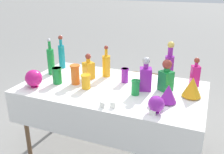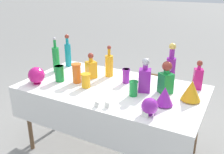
# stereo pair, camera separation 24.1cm
# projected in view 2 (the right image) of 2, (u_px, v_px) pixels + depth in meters

# --- Properties ---
(ground_plane) EXTENTS (40.00, 40.00, 0.00)m
(ground_plane) POSITION_uv_depth(u_px,v_px,m) (112.00, 150.00, 2.72)
(ground_plane) COLOR gray
(display_table) EXTENTS (1.78, 0.97, 0.76)m
(display_table) POSITION_uv_depth(u_px,v_px,m) (110.00, 93.00, 2.44)
(display_table) COLOR white
(display_table) RESTS_ON ground
(tall_bottle_0) EXTENTS (0.08, 0.08, 0.40)m
(tall_bottle_0) POSITION_uv_depth(u_px,v_px,m) (56.00, 59.00, 2.78)
(tall_bottle_0) COLOR #198C38
(tall_bottle_0) RESTS_ON display_table
(tall_bottle_1) EXTENTS (0.09, 0.09, 0.34)m
(tall_bottle_1) POSITION_uv_depth(u_px,v_px,m) (109.00, 65.00, 2.67)
(tall_bottle_1) COLOR orange
(tall_bottle_1) RESTS_ON display_table
(tall_bottle_2) EXTENTS (0.09, 0.09, 0.44)m
(tall_bottle_2) POSITION_uv_depth(u_px,v_px,m) (171.00, 69.00, 2.37)
(tall_bottle_2) COLOR purple
(tall_bottle_2) RESTS_ON display_table
(tall_bottle_3) EXTENTS (0.07, 0.07, 0.39)m
(tall_bottle_3) POSITION_uv_depth(u_px,v_px,m) (68.00, 53.00, 2.97)
(tall_bottle_3) COLOR teal
(tall_bottle_3) RESTS_ON display_table
(square_decanter_0) EXTENTS (0.10, 0.10, 0.29)m
(square_decanter_0) POSITION_uv_depth(u_px,v_px,m) (198.00, 77.00, 2.35)
(square_decanter_0) COLOR #C61972
(square_decanter_0) RESTS_ON display_table
(square_decanter_1) EXTENTS (0.13, 0.13, 0.27)m
(square_decanter_1) POSITION_uv_depth(u_px,v_px,m) (91.00, 68.00, 2.63)
(square_decanter_1) COLOR orange
(square_decanter_1) RESTS_ON display_table
(square_decanter_2) EXTENTS (0.15, 0.15, 0.30)m
(square_decanter_2) POSITION_uv_depth(u_px,v_px,m) (166.00, 79.00, 2.26)
(square_decanter_2) COLOR #198C38
(square_decanter_2) RESTS_ON display_table
(square_decanter_3) EXTENTS (0.14, 0.14, 0.32)m
(square_decanter_3) POSITION_uv_depth(u_px,v_px,m) (145.00, 78.00, 2.30)
(square_decanter_3) COLOR purple
(square_decanter_3) RESTS_ON display_table
(slender_vase_0) EXTENTS (0.08, 0.08, 0.15)m
(slender_vase_0) POSITION_uv_depth(u_px,v_px,m) (126.00, 75.00, 2.51)
(slender_vase_0) COLOR purple
(slender_vase_0) RESTS_ON display_table
(slender_vase_1) EXTENTS (0.10, 0.10, 0.14)m
(slender_vase_1) POSITION_uv_depth(u_px,v_px,m) (86.00, 80.00, 2.40)
(slender_vase_1) COLOR orange
(slender_vase_1) RESTS_ON display_table
(slender_vase_2) EXTENTS (0.10, 0.10, 0.16)m
(slender_vase_2) POSITION_uv_depth(u_px,v_px,m) (59.00, 73.00, 2.55)
(slender_vase_2) COLOR #198C38
(slender_vase_2) RESTS_ON display_table
(slender_vase_3) EXTENTS (0.08, 0.08, 0.14)m
(slender_vase_3) POSITION_uv_depth(u_px,v_px,m) (133.00, 88.00, 2.23)
(slender_vase_3) COLOR #198C38
(slender_vase_3) RESTS_ON display_table
(slender_vase_4) EXTENTS (0.10, 0.10, 0.20)m
(slender_vase_4) POSITION_uv_depth(u_px,v_px,m) (77.00, 73.00, 2.51)
(slender_vase_4) COLOR orange
(slender_vase_4) RESTS_ON display_table
(fluted_vase_0) EXTENTS (0.17, 0.17, 0.19)m
(fluted_vase_0) POSITION_uv_depth(u_px,v_px,m) (191.00, 90.00, 2.12)
(fluted_vase_0) COLOR orange
(fluted_vase_0) RESTS_ON display_table
(fluted_vase_1) EXTENTS (0.15, 0.15, 0.17)m
(fluted_vase_1) POSITION_uv_depth(u_px,v_px,m) (165.00, 96.00, 2.05)
(fluted_vase_1) COLOR purple
(fluted_vase_1) RESTS_ON display_table
(round_bowl_0) EXTENTS (0.16, 0.16, 0.17)m
(round_bowl_0) POSITION_uv_depth(u_px,v_px,m) (36.00, 75.00, 2.49)
(round_bowl_0) COLOR #C61972
(round_bowl_0) RESTS_ON display_table
(round_bowl_1) EXTENTS (0.13, 0.13, 0.14)m
(round_bowl_1) POSITION_uv_depth(u_px,v_px,m) (150.00, 106.00, 1.91)
(round_bowl_1) COLOR purple
(round_bowl_1) RESTS_ON display_table
(price_tag_left) EXTENTS (0.05, 0.03, 0.04)m
(price_tag_left) POSITION_uv_depth(u_px,v_px,m) (97.00, 105.00, 2.05)
(price_tag_left) COLOR white
(price_tag_left) RESTS_ON display_table
(price_tag_center) EXTENTS (0.05, 0.02, 0.04)m
(price_tag_center) POSITION_uv_depth(u_px,v_px,m) (145.00, 114.00, 1.90)
(price_tag_center) COLOR white
(price_tag_center) RESTS_ON display_table
(price_tag_right) EXTENTS (0.05, 0.02, 0.05)m
(price_tag_right) POSITION_uv_depth(u_px,v_px,m) (107.00, 105.00, 2.03)
(price_tag_right) COLOR white
(price_tag_right) RESTS_ON display_table
(cardboard_box_behind_left) EXTENTS (0.48, 0.34, 0.45)m
(cardboard_box_behind_left) POSITION_uv_depth(u_px,v_px,m) (152.00, 92.00, 3.69)
(cardboard_box_behind_left) COLOR tan
(cardboard_box_behind_left) RESTS_ON ground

